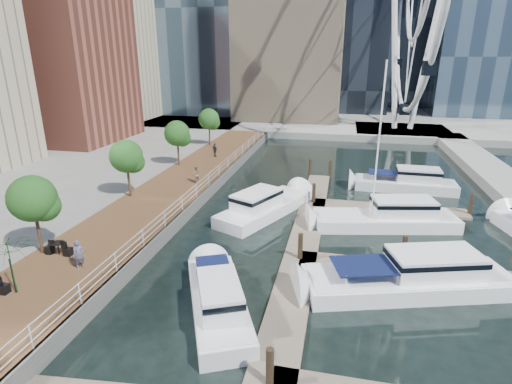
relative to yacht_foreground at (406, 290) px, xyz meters
The scene contains 13 objects.
ground 10.76m from the yacht_foreground, 145.54° to the right, with size 520.00×520.00×0.00m, color black.
boardwalk 19.98m from the yacht_foreground, 153.50° to the left, with size 6.00×60.00×1.00m, color brown.
seawall 17.35m from the yacht_foreground, 149.08° to the left, with size 0.25×60.00×1.00m, color #595954.
land_far 96.32m from the yacht_foreground, 95.29° to the left, with size 200.00×114.00×1.00m, color gray.
pier 46.20m from the yacht_foreground, 83.63° to the left, with size 14.00×12.00×1.00m, color gray.
railing 17.49m from the yacht_foreground, 149.25° to the left, with size 0.10×60.00×1.05m, color white, non-canonical shape.
floating_docks 4.02m from the yacht_foreground, 103.14° to the left, with size 16.00×34.00×2.60m.
street_trees 22.18m from the yacht_foreground, 158.69° to the left, with size 2.60×42.60×4.60m.
yacht_foreground is the anchor object (origin of this frame).
pedestrian_near 17.42m from the yacht_foreground, 169.43° to the right, with size 0.58×0.38×1.59m, color #555572.
pedestrian_mid 20.74m from the yacht_foreground, 142.54° to the left, with size 0.73×0.57×1.50m, color gray.
pedestrian_far 28.41m from the yacht_foreground, 128.65° to the left, with size 0.92×0.38×1.57m, color #2E3539.
moored_yachts 6.87m from the yacht_foreground, 97.08° to the left, with size 25.04×34.45×11.50m.
Camera 1 is at (5.00, -13.49, 11.69)m, focal length 28.00 mm.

